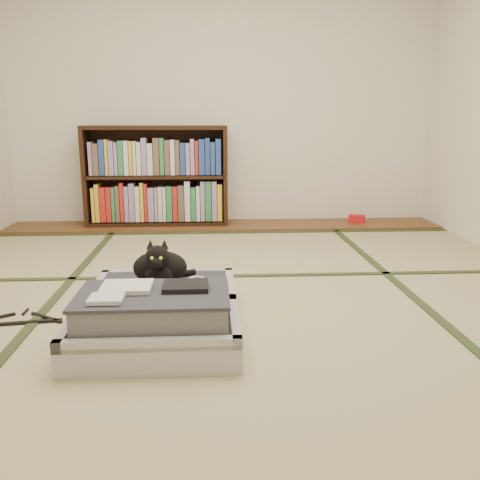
{
  "coord_description": "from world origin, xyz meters",
  "views": [
    {
      "loc": [
        -0.13,
        -2.69,
        0.96
      ],
      "look_at": [
        0.05,
        0.35,
        0.25
      ],
      "focal_mm": 38.0,
      "sensor_mm": 36.0,
      "label": 1
    }
  ],
  "objects": [
    {
      "name": "red_item",
      "position": [
        1.27,
        2.03,
        0.06
      ],
      "size": [
        0.17,
        0.14,
        0.07
      ],
      "primitive_type": "cube",
      "rotation": [
        0.0,
        0.0,
        -0.36
      ],
      "color": "red",
      "rests_on": "wood_strip"
    },
    {
      "name": "wood_strip",
      "position": [
        0.0,
        2.0,
        0.01
      ],
      "size": [
        4.0,
        0.5,
        0.02
      ],
      "primitive_type": "cube",
      "color": "brown",
      "rests_on": "ground"
    },
    {
      "name": "bookcase",
      "position": [
        -0.63,
        2.07,
        0.45
      ],
      "size": [
        1.31,
        0.3,
        0.92
      ],
      "color": "black",
      "rests_on": "wood_strip"
    },
    {
      "name": "floor",
      "position": [
        0.0,
        0.0,
        0.0
      ],
      "size": [
        4.5,
        4.5,
        0.0
      ],
      "primitive_type": "plane",
      "color": "tan",
      "rests_on": "ground"
    },
    {
      "name": "cat",
      "position": [
        -0.39,
        -0.17,
        0.23
      ],
      "size": [
        0.32,
        0.32,
        0.26
      ],
      "color": "black",
      "rests_on": "suitcase"
    },
    {
      "name": "hanger",
      "position": [
        -1.09,
        -0.29,
        0.01
      ],
      "size": [
        0.46,
        0.23,
        0.01
      ],
      "color": "black",
      "rests_on": "floor"
    },
    {
      "name": "tatami_borders",
      "position": [
        0.0,
        0.49,
        0.0
      ],
      "size": [
        4.0,
        4.5,
        0.01
      ],
      "color": "#2D381E",
      "rests_on": "ground"
    },
    {
      "name": "cable_coil",
      "position": [
        -0.21,
        -0.13,
        0.15
      ],
      "size": [
        0.1,
        0.1,
        0.02
      ],
      "color": "white",
      "rests_on": "suitcase"
    },
    {
      "name": "suitcase",
      "position": [
        -0.37,
        -0.46,
        0.1
      ],
      "size": [
        0.72,
        0.96,
        0.28
      ],
      "color": "#BBBBC1",
      "rests_on": "floor"
    },
    {
      "name": "room_shell",
      "position": [
        0.0,
        0.0,
        1.46
      ],
      "size": [
        4.5,
        4.5,
        4.5
      ],
      "color": "white",
      "rests_on": "ground"
    }
  ]
}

